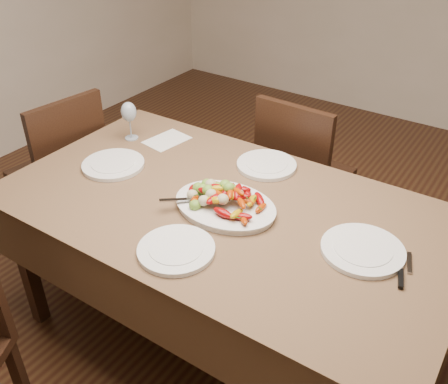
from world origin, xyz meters
TOP-DOWN VIEW (x-y plane):
  - floor at (0.00, 0.00)m, footprint 6.00×6.00m
  - dining_table at (-0.07, 0.07)m, footprint 1.85×1.06m
  - chair_far at (-0.10, 0.90)m, footprint 0.44×0.44m
  - chair_left at (-1.25, 0.15)m, footprint 0.47×0.47m
  - serving_platter at (-0.05, 0.04)m, footprint 0.42×0.31m
  - roasted_vegetables at (-0.05, 0.04)m, footprint 0.34×0.23m
  - serving_spoon at (-0.11, 0.01)m, footprint 0.25×0.23m
  - plate_left at (-0.66, 0.04)m, footprint 0.28×0.28m
  - plate_right at (0.50, 0.10)m, footprint 0.29×0.29m
  - plate_far at (-0.08, 0.43)m, footprint 0.27×0.27m
  - plate_near at (-0.04, -0.27)m, footprint 0.28×0.28m
  - wine_glass at (-0.78, 0.29)m, footprint 0.08×0.08m
  - menu_card at (-0.62, 0.37)m, footprint 0.18×0.23m
  - table_knife at (0.65, 0.08)m, footprint 0.08×0.20m

SIDE VIEW (x-z plane):
  - floor at x=0.00m, z-range 0.00..0.00m
  - dining_table at x=-0.07m, z-range 0.00..0.76m
  - chair_far at x=-0.10m, z-range 0.00..0.95m
  - chair_left at x=-1.25m, z-range 0.00..0.95m
  - menu_card at x=-0.62m, z-range 0.76..0.76m
  - table_knife at x=0.65m, z-range 0.76..0.77m
  - plate_left at x=-0.66m, z-range 0.76..0.78m
  - plate_right at x=0.50m, z-range 0.76..0.78m
  - plate_far at x=-0.08m, z-range 0.76..0.78m
  - plate_near at x=-0.04m, z-range 0.76..0.78m
  - serving_platter at x=-0.05m, z-range 0.76..0.78m
  - serving_spoon at x=-0.11m, z-range 0.79..0.82m
  - roasted_vegetables at x=-0.05m, z-range 0.78..0.87m
  - wine_glass at x=-0.78m, z-range 0.76..0.96m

